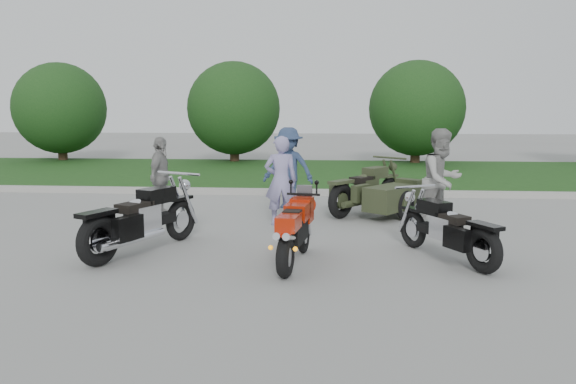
# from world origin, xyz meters

# --- Properties ---
(ground) EXTENTS (80.00, 80.00, 0.00)m
(ground) POSITION_xyz_m (0.00, 0.00, 0.00)
(ground) COLOR #989792
(ground) RESTS_ON ground
(curb) EXTENTS (60.00, 0.30, 0.15)m
(curb) POSITION_xyz_m (0.00, 6.00, 0.07)
(curb) COLOR #A8A69E
(curb) RESTS_ON ground
(grass_strip) EXTENTS (60.00, 8.00, 0.14)m
(grass_strip) POSITION_xyz_m (0.00, 10.15, 0.07)
(grass_strip) COLOR #29591E
(grass_strip) RESTS_ON ground
(tree_far_left) EXTENTS (3.60, 3.60, 4.00)m
(tree_far_left) POSITION_xyz_m (-10.00, 13.50, 2.19)
(tree_far_left) COLOR #3F2B1C
(tree_far_left) RESTS_ON ground
(tree_mid_left) EXTENTS (3.60, 3.60, 4.00)m
(tree_mid_left) POSITION_xyz_m (-3.00, 13.50, 2.19)
(tree_mid_left) COLOR #3F2B1C
(tree_mid_left) RESTS_ON ground
(tree_mid_right) EXTENTS (3.60, 3.60, 4.00)m
(tree_mid_right) POSITION_xyz_m (4.00, 13.50, 2.19)
(tree_mid_right) COLOR #3F2B1C
(tree_mid_right) RESTS_ON ground
(sportbike_red) EXTENTS (0.48, 1.89, 0.90)m
(sportbike_red) POSITION_xyz_m (0.32, -0.45, 0.53)
(sportbike_red) COLOR black
(sportbike_red) RESTS_ON ground
(cruiser_left) EXTENTS (1.19, 2.38, 0.98)m
(cruiser_left) POSITION_xyz_m (-2.13, -0.01, 0.50)
(cruiser_left) COLOR black
(cruiser_left) RESTS_ON ground
(cruiser_right) EXTENTS (1.18, 2.00, 0.85)m
(cruiser_right) POSITION_xyz_m (2.59, -0.05, 0.43)
(cruiser_right) COLOR black
(cruiser_right) RESTS_ON ground
(cruiser_sidecar) EXTENTS (2.04, 2.29, 0.96)m
(cruiser_sidecar) POSITION_xyz_m (1.86, 3.36, 0.45)
(cruiser_sidecar) COLOR black
(cruiser_sidecar) RESTS_ON ground
(person_stripe) EXTENTS (0.68, 0.50, 1.71)m
(person_stripe) POSITION_xyz_m (-0.13, 2.32, 0.86)
(person_stripe) COLOR #938BBE
(person_stripe) RESTS_ON ground
(person_grey) EXTENTS (1.15, 1.10, 1.87)m
(person_grey) POSITION_xyz_m (2.85, 2.10, 0.94)
(person_grey) COLOR #989692
(person_grey) RESTS_ON ground
(person_denim) EXTENTS (1.30, 0.95, 1.81)m
(person_denim) POSITION_xyz_m (-0.14, 4.15, 0.90)
(person_denim) COLOR navy
(person_denim) RESTS_ON ground
(person_back) EXTENTS (0.43, 0.98, 1.65)m
(person_back) POSITION_xyz_m (-2.69, 2.97, 0.83)
(person_back) COLOR gray
(person_back) RESTS_ON ground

